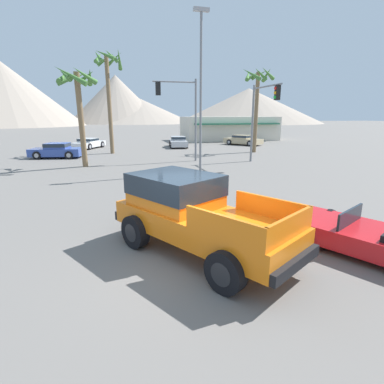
% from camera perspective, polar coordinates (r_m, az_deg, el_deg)
% --- Properties ---
extents(ground_plane, '(320.00, 320.00, 0.00)m').
position_cam_1_polar(ground_plane, '(7.66, -1.04, -12.36)').
color(ground_plane, slate).
extents(orange_pickup_truck, '(4.23, 5.38, 1.94)m').
position_cam_1_polar(orange_pickup_truck, '(7.73, -0.19, -3.27)').
color(orange_pickup_truck, orange).
rests_on(orange_pickup_truck, ground_plane).
extents(red_convertible_car, '(3.56, 4.60, 1.09)m').
position_cam_1_polar(red_convertible_car, '(8.91, 30.51, -7.54)').
color(red_convertible_car, red).
rests_on(red_convertible_car, ground_plane).
extents(parked_car_white, '(3.44, 4.43, 1.08)m').
position_cam_1_polar(parked_car_white, '(34.19, -19.10, 8.79)').
color(parked_car_white, white).
rests_on(parked_car_white, ground_plane).
extents(parked_car_blue, '(4.33, 2.55, 1.23)m').
position_cam_1_polar(parked_car_blue, '(27.46, -24.34, 7.25)').
color(parked_car_blue, '#334C9E').
rests_on(parked_car_blue, ground_plane).
extents(parked_car_silver, '(2.31, 4.38, 1.18)m').
position_cam_1_polar(parked_car_silver, '(33.72, -2.66, 9.56)').
color(parked_car_silver, '#B7BABF').
rests_on(parked_car_silver, ground_plane).
extents(parked_car_tan, '(4.07, 4.70, 1.16)m').
position_cam_1_polar(parked_car_tan, '(36.75, 9.67, 9.76)').
color(parked_car_tan, tan).
rests_on(parked_car_tan, ground_plane).
extents(traffic_light_main, '(0.38, 3.86, 5.57)m').
position_cam_1_polar(traffic_light_main, '(22.09, 13.26, 15.23)').
color(traffic_light_main, slate).
rests_on(traffic_light_main, ground_plane).
extents(traffic_light_crosswalk, '(3.26, 0.38, 6.04)m').
position_cam_1_polar(traffic_light_crosswalk, '(22.96, -2.25, 16.20)').
color(traffic_light_crosswalk, slate).
rests_on(traffic_light_crosswalk, ground_plane).
extents(street_lamp_post, '(0.90, 0.24, 9.14)m').
position_cam_1_polar(street_lamp_post, '(18.38, 1.70, 20.42)').
color(street_lamp_post, slate).
rests_on(street_lamp_post, ground_plane).
extents(palm_tree_tall, '(2.76, 3.09, 6.49)m').
position_cam_1_polar(palm_tree_tall, '(21.76, -21.00, 17.46)').
color(palm_tree_tall, brown).
rests_on(palm_tree_tall, ground_plane).
extents(palm_tree_short, '(2.59, 2.64, 9.01)m').
position_cam_1_polar(palm_tree_short, '(29.11, -15.57, 20.14)').
color(palm_tree_short, brown).
rests_on(palm_tree_short, ground_plane).
extents(palm_tree_leaning, '(3.03, 2.80, 7.64)m').
position_cam_1_polar(palm_tree_leaning, '(29.51, 12.33, 18.56)').
color(palm_tree_leaning, brown).
rests_on(palm_tree_leaning, ground_plane).
extents(storefront_building, '(13.21, 6.21, 3.25)m').
position_cam_1_polar(storefront_building, '(43.80, 7.13, 11.92)').
color(storefront_building, beige).
rests_on(storefront_building, ground_plane).
extents(distant_mountain_range, '(151.98, 72.77, 20.77)m').
position_cam_1_polar(distant_mountain_range, '(128.84, -8.87, 16.54)').
color(distant_mountain_range, gray).
rests_on(distant_mountain_range, ground_plane).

